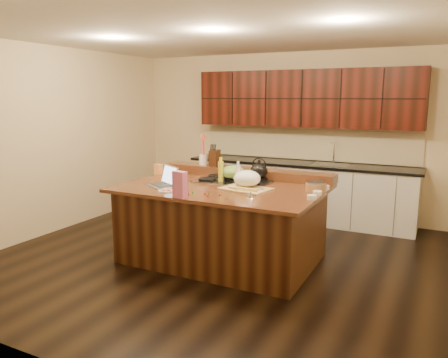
% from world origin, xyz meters
% --- Properties ---
extents(room, '(5.52, 5.02, 2.72)m').
position_xyz_m(room, '(0.00, 0.00, 1.35)').
color(room, black).
rests_on(room, ground).
extents(island, '(2.40, 1.60, 0.92)m').
position_xyz_m(island, '(0.00, 0.00, 0.46)').
color(island, black).
rests_on(island, ground).
extents(back_ledge, '(2.40, 0.30, 0.12)m').
position_xyz_m(back_ledge, '(0.00, 0.70, 0.98)').
color(back_ledge, black).
rests_on(back_ledge, island).
extents(cooktop, '(0.92, 0.52, 0.05)m').
position_xyz_m(cooktop, '(0.00, 0.30, 0.94)').
color(cooktop, gray).
rests_on(cooktop, island).
extents(back_counter, '(3.70, 0.66, 2.40)m').
position_xyz_m(back_counter, '(0.30, 2.23, 0.98)').
color(back_counter, silver).
rests_on(back_counter, ground).
extents(kettle, '(0.26, 0.26, 0.20)m').
position_xyz_m(kettle, '(0.30, 0.43, 1.06)').
color(kettle, black).
rests_on(kettle, cooktop).
extents(green_bowl, '(0.39, 0.39, 0.16)m').
position_xyz_m(green_bowl, '(0.00, 0.30, 1.05)').
color(green_bowl, olive).
rests_on(green_bowl, cooktop).
extents(laptop, '(0.44, 0.42, 0.24)m').
position_xyz_m(laptop, '(-0.62, -0.30, 0.99)').
color(laptop, '#B7B7BC').
rests_on(laptop, island).
extents(oil_bottle, '(0.07, 0.07, 0.27)m').
position_xyz_m(oil_bottle, '(-0.11, 0.19, 1.06)').
color(oil_bottle, gold).
rests_on(oil_bottle, island).
extents(vinegar_bottle, '(0.07, 0.07, 0.25)m').
position_xyz_m(vinegar_bottle, '(0.16, 0.10, 1.04)').
color(vinegar_bottle, silver).
rests_on(vinegar_bottle, island).
extents(wooden_tray, '(0.60, 0.48, 0.22)m').
position_xyz_m(wooden_tray, '(0.33, -0.02, 1.02)').
color(wooden_tray, tan).
rests_on(wooden_tray, island).
extents(ramekin_a, '(0.13, 0.13, 0.04)m').
position_xyz_m(ramekin_a, '(1.15, -0.18, 0.94)').
color(ramekin_a, white).
rests_on(ramekin_a, island).
extents(ramekin_b, '(0.13, 0.13, 0.04)m').
position_xyz_m(ramekin_b, '(1.15, 0.04, 0.94)').
color(ramekin_b, white).
rests_on(ramekin_b, island).
extents(ramekin_c, '(0.12, 0.12, 0.04)m').
position_xyz_m(ramekin_c, '(1.15, 0.38, 0.94)').
color(ramekin_c, white).
rests_on(ramekin_c, island).
extents(strainer_bowl, '(0.26, 0.26, 0.09)m').
position_xyz_m(strainer_bowl, '(1.08, 0.24, 0.97)').
color(strainer_bowl, '#996B3F').
rests_on(strainer_bowl, island).
extents(kitchen_timer, '(0.10, 0.10, 0.07)m').
position_xyz_m(kitchen_timer, '(0.54, -0.40, 0.96)').
color(kitchen_timer, silver).
rests_on(kitchen_timer, island).
extents(pink_bag, '(0.17, 0.11, 0.28)m').
position_xyz_m(pink_bag, '(-0.13, -0.74, 1.06)').
color(pink_bag, '#CC6090').
rests_on(pink_bag, island).
extents(candy_plate, '(0.23, 0.23, 0.01)m').
position_xyz_m(candy_plate, '(-0.44, -0.54, 0.93)').
color(candy_plate, white).
rests_on(candy_plate, island).
extents(package_box, '(0.11, 0.09, 0.15)m').
position_xyz_m(package_box, '(-1.15, 0.32, 0.99)').
color(package_box, '#F4A556').
rests_on(package_box, island).
extents(utensil_crock, '(0.14, 0.14, 0.14)m').
position_xyz_m(utensil_crock, '(-0.65, 0.70, 1.11)').
color(utensil_crock, white).
rests_on(utensil_crock, back_ledge).
extents(knife_block, '(0.13, 0.19, 0.22)m').
position_xyz_m(knife_block, '(-0.47, 0.70, 1.15)').
color(knife_block, black).
rests_on(knife_block, back_ledge).
extents(gumdrop_0, '(0.02, 0.02, 0.02)m').
position_xyz_m(gumdrop_0, '(0.04, -0.49, 0.93)').
color(gumdrop_0, red).
rests_on(gumdrop_0, island).
extents(gumdrop_1, '(0.02, 0.02, 0.02)m').
position_xyz_m(gumdrop_1, '(-0.11, -0.50, 0.93)').
color(gumdrop_1, '#198C26').
rests_on(gumdrop_1, island).
extents(gumdrop_2, '(0.02, 0.02, 0.02)m').
position_xyz_m(gumdrop_2, '(0.12, -0.56, 0.93)').
color(gumdrop_2, red).
rests_on(gumdrop_2, island).
extents(gumdrop_3, '(0.02, 0.02, 0.02)m').
position_xyz_m(gumdrop_3, '(0.07, -0.47, 0.93)').
color(gumdrop_3, '#198C26').
rests_on(gumdrop_3, island).
extents(gumdrop_4, '(0.02, 0.02, 0.02)m').
position_xyz_m(gumdrop_4, '(-0.22, -0.44, 0.93)').
color(gumdrop_4, red).
rests_on(gumdrop_4, island).
extents(gumdrop_5, '(0.02, 0.02, 0.02)m').
position_xyz_m(gumdrop_5, '(-0.17, -0.57, 0.93)').
color(gumdrop_5, '#198C26').
rests_on(gumdrop_5, island).
extents(gumdrop_6, '(0.02, 0.02, 0.02)m').
position_xyz_m(gumdrop_6, '(-0.12, -0.58, 0.93)').
color(gumdrop_6, red).
rests_on(gumdrop_6, island).
extents(gumdrop_7, '(0.02, 0.02, 0.02)m').
position_xyz_m(gumdrop_7, '(-0.24, -0.55, 0.93)').
color(gumdrop_7, '#198C26').
rests_on(gumdrop_7, island).
extents(gumdrop_8, '(0.02, 0.02, 0.02)m').
position_xyz_m(gumdrop_8, '(0.21, -0.48, 0.93)').
color(gumdrop_8, red).
rests_on(gumdrop_8, island).
extents(gumdrop_9, '(0.02, 0.02, 0.02)m').
position_xyz_m(gumdrop_9, '(-0.13, -0.47, 0.93)').
color(gumdrop_9, '#198C26').
rests_on(gumdrop_9, island).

